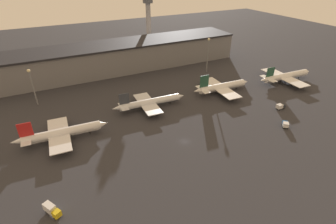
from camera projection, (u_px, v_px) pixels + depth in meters
ground at (185, 142)px, 121.04m from camera, size 600.00×600.00×0.00m
terminal_building at (116, 57)px, 197.03m from camera, size 193.13×31.65×20.25m
airplane_1 at (62, 133)px, 120.56m from camera, size 42.62×30.46×12.48m
airplane_2 at (150, 103)px, 147.17m from camera, size 43.12×27.38×11.84m
airplane_3 at (222, 87)px, 165.10m from camera, size 40.54×33.78×13.53m
airplane_4 at (286, 76)px, 180.16m from camera, size 44.72×36.41×12.30m
service_vehicle_0 at (280, 106)px, 147.21m from camera, size 5.08×2.63×2.97m
service_vehicle_1 at (285, 124)px, 131.06m from camera, size 4.97×5.15×2.79m
service_vehicle_2 at (52, 210)px, 85.37m from camera, size 5.39×7.11×3.58m
lamp_post_0 at (32, 82)px, 145.68m from camera, size 1.80×1.80×21.72m
lamp_post_1 at (208, 51)px, 190.54m from camera, size 1.80×1.80×25.33m
control_tower at (148, 18)px, 242.99m from camera, size 9.00×9.00×46.93m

